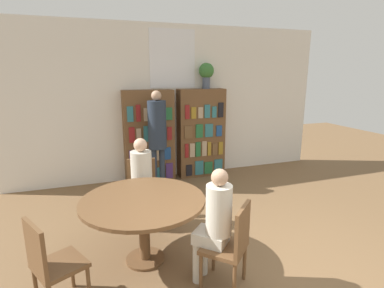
{
  "coord_description": "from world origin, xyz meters",
  "views": [
    {
      "loc": [
        -1.6,
        -2.11,
        2.1
      ],
      "look_at": [
        -0.17,
        2.02,
        1.05
      ],
      "focal_mm": 28.0,
      "sensor_mm": 36.0,
      "label": 1
    }
  ],
  "objects_px": {
    "reading_table": "(143,208)",
    "chair_left_side": "(142,187)",
    "bookshelf_right": "(201,133)",
    "chair_far_side": "(232,242)",
    "librarian_standing": "(157,130)",
    "seated_reader_right": "(214,220)",
    "chair_near_camera": "(50,261)",
    "bookshelf_left": "(149,137)",
    "flower_vase": "(206,73)",
    "seated_reader_left": "(142,177)"
  },
  "relations": [
    {
      "from": "reading_table",
      "to": "chair_left_side",
      "type": "height_order",
      "value": "chair_left_side"
    },
    {
      "from": "bookshelf_right",
      "to": "chair_far_side",
      "type": "bearing_deg",
      "value": -105.75
    },
    {
      "from": "librarian_standing",
      "to": "bookshelf_right",
      "type": "bearing_deg",
      "value": 26.21
    },
    {
      "from": "seated_reader_right",
      "to": "librarian_standing",
      "type": "bearing_deg",
      "value": 43.93
    },
    {
      "from": "chair_near_camera",
      "to": "seated_reader_right",
      "type": "relative_size",
      "value": 0.73
    },
    {
      "from": "bookshelf_left",
      "to": "bookshelf_right",
      "type": "bearing_deg",
      "value": 0.01
    },
    {
      "from": "chair_far_side",
      "to": "librarian_standing",
      "type": "bearing_deg",
      "value": 46.64
    },
    {
      "from": "bookshelf_right",
      "to": "flower_vase",
      "type": "relative_size",
      "value": 3.56
    },
    {
      "from": "librarian_standing",
      "to": "reading_table",
      "type": "bearing_deg",
      "value": -107.02
    },
    {
      "from": "chair_left_side",
      "to": "seated_reader_left",
      "type": "distance_m",
      "value": 0.28
    },
    {
      "from": "flower_vase",
      "to": "chair_far_side",
      "type": "xyz_separation_m",
      "value": [
        -1.03,
        -3.29,
        -1.6
      ]
    },
    {
      "from": "reading_table",
      "to": "seated_reader_right",
      "type": "distance_m",
      "value": 0.84
    },
    {
      "from": "chair_near_camera",
      "to": "reading_table",
      "type": "bearing_deg",
      "value": 90.0
    },
    {
      "from": "flower_vase",
      "to": "chair_left_side",
      "type": "xyz_separation_m",
      "value": [
        -1.6,
        -1.56,
        -1.6
      ]
    },
    {
      "from": "bookshelf_left",
      "to": "reading_table",
      "type": "distance_m",
      "value": 2.64
    },
    {
      "from": "bookshelf_left",
      "to": "seated_reader_left",
      "type": "distance_m",
      "value": 1.8
    },
    {
      "from": "bookshelf_right",
      "to": "librarian_standing",
      "type": "relative_size",
      "value": 0.99
    },
    {
      "from": "bookshelf_left",
      "to": "reading_table",
      "type": "relative_size",
      "value": 1.31
    },
    {
      "from": "flower_vase",
      "to": "reading_table",
      "type": "relative_size",
      "value": 0.37
    },
    {
      "from": "reading_table",
      "to": "seated_reader_right",
      "type": "height_order",
      "value": "seated_reader_right"
    },
    {
      "from": "chair_near_camera",
      "to": "flower_vase",
      "type": "bearing_deg",
      "value": 111.51
    },
    {
      "from": "chair_near_camera",
      "to": "seated_reader_left",
      "type": "height_order",
      "value": "seated_reader_left"
    },
    {
      "from": "bookshelf_right",
      "to": "librarian_standing",
      "type": "xyz_separation_m",
      "value": [
        -1.02,
        -0.5,
        0.23
      ]
    },
    {
      "from": "bookshelf_right",
      "to": "chair_far_side",
      "type": "height_order",
      "value": "bookshelf_right"
    },
    {
      "from": "bookshelf_left",
      "to": "seated_reader_left",
      "type": "bearing_deg",
      "value": -104.57
    },
    {
      "from": "chair_far_side",
      "to": "librarian_standing",
      "type": "xyz_separation_m",
      "value": [
        -0.09,
        2.78,
        0.62
      ]
    },
    {
      "from": "seated_reader_left",
      "to": "chair_far_side",
      "type": "bearing_deg",
      "value": 119.76
    },
    {
      "from": "chair_near_camera",
      "to": "chair_far_side",
      "type": "bearing_deg",
      "value": 54.0
    },
    {
      "from": "reading_table",
      "to": "chair_far_side",
      "type": "distance_m",
      "value": 1.03
    },
    {
      "from": "flower_vase",
      "to": "seated_reader_left",
      "type": "distance_m",
      "value": 2.75
    },
    {
      "from": "seated_reader_left",
      "to": "bookshelf_left",
      "type": "bearing_deg",
      "value": -95.84
    },
    {
      "from": "chair_near_camera",
      "to": "librarian_standing",
      "type": "relative_size",
      "value": 0.49
    },
    {
      "from": "bookshelf_left",
      "to": "seated_reader_right",
      "type": "height_order",
      "value": "bookshelf_left"
    },
    {
      "from": "bookshelf_left",
      "to": "seated_reader_right",
      "type": "xyz_separation_m",
      "value": [
        0.02,
        -3.15,
        -0.2
      ]
    },
    {
      "from": "chair_near_camera",
      "to": "chair_far_side",
      "type": "xyz_separation_m",
      "value": [
        1.63,
        -0.25,
        0.0
      ]
    },
    {
      "from": "chair_left_side",
      "to": "librarian_standing",
      "type": "distance_m",
      "value": 1.31
    },
    {
      "from": "flower_vase",
      "to": "chair_far_side",
      "type": "bearing_deg",
      "value": -107.4
    },
    {
      "from": "chair_left_side",
      "to": "reading_table",
      "type": "bearing_deg",
      "value": 90.0
    },
    {
      "from": "chair_left_side",
      "to": "seated_reader_left",
      "type": "bearing_deg",
      "value": 90.0
    },
    {
      "from": "bookshelf_right",
      "to": "chair_far_side",
      "type": "relative_size",
      "value": 2.01
    },
    {
      "from": "bookshelf_left",
      "to": "chair_near_camera",
      "type": "height_order",
      "value": "bookshelf_left"
    },
    {
      "from": "chair_far_side",
      "to": "bookshelf_right",
      "type": "bearing_deg",
      "value": 28.98
    },
    {
      "from": "flower_vase",
      "to": "seated_reader_left",
      "type": "xyz_separation_m",
      "value": [
        -1.63,
        -1.74,
        -1.38
      ]
    },
    {
      "from": "flower_vase",
      "to": "chair_near_camera",
      "type": "distance_m",
      "value": 4.34
    },
    {
      "from": "reading_table",
      "to": "chair_left_side",
      "type": "xyz_separation_m",
      "value": [
        0.15,
        1.01,
        -0.16
      ]
    },
    {
      "from": "bookshelf_right",
      "to": "seated_reader_right",
      "type": "xyz_separation_m",
      "value": [
        -1.06,
        -3.15,
        -0.2
      ]
    },
    {
      "from": "chair_far_side",
      "to": "reading_table",
      "type": "bearing_deg",
      "value": 90.0
    },
    {
      "from": "chair_near_camera",
      "to": "chair_left_side",
      "type": "height_order",
      "value": "same"
    },
    {
      "from": "chair_far_side",
      "to": "seated_reader_right",
      "type": "distance_m",
      "value": 0.27
    },
    {
      "from": "seated_reader_left",
      "to": "seated_reader_right",
      "type": "bearing_deg",
      "value": 116.89
    }
  ]
}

